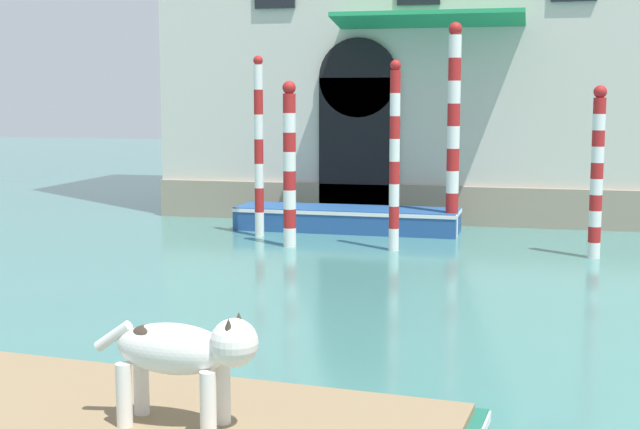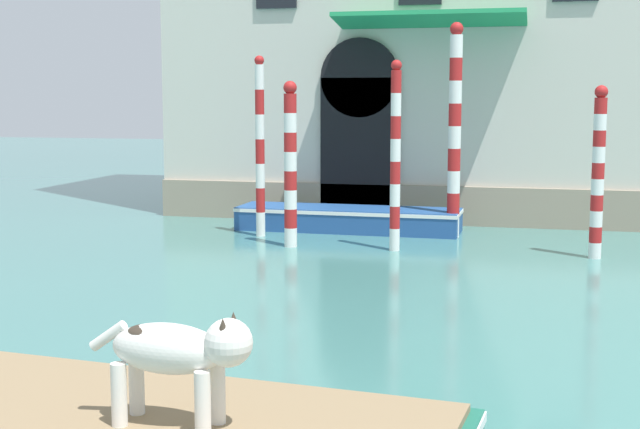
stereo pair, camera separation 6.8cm
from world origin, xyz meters
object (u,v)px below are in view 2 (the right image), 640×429
Objects in this scene: boat_moored_near_palazzo at (348,219)px; mooring_pole_3 at (395,156)px; mooring_pole_0 at (290,164)px; dog_on_deck at (179,351)px; mooring_pole_4 at (260,146)px; mooring_pole_2 at (455,130)px; mooring_pole_1 at (598,172)px.

mooring_pole_3 is (1.46, -2.38, 1.63)m from boat_moored_near_palazzo.
mooring_pole_3 is (2.16, 0.05, 0.20)m from mooring_pole_0.
mooring_pole_0 reaches higher than dog_on_deck.
mooring_pole_4 reaches higher than mooring_pole_3.
mooring_pole_3 reaches higher than boat_moored_near_palazzo.
dog_on_deck is 14.27m from boat_moored_near_palazzo.
dog_on_deck is at bearing -92.87° from mooring_pole_2.
dog_on_deck is 11.96m from mooring_pole_0.
boat_moored_near_palazzo is 1.31× the size of mooring_pole_4.
mooring_pole_0 is 1.58m from mooring_pole_4.
mooring_pole_2 is at bearing 12.17° from mooring_pole_4.
dog_on_deck is 0.34× the size of mooring_pole_3.
mooring_pole_0 reaches higher than mooring_pole_1.
mooring_pole_2 is 2.29m from mooring_pole_3.
mooring_pole_0 is 2.17m from mooring_pole_3.
mooring_pole_1 is 7.14m from mooring_pole_4.
mooring_pole_4 reaches higher than boat_moored_near_palazzo.
mooring_pole_1 is (3.59, 11.81, 0.39)m from dog_on_deck.
mooring_pole_0 is at bearing -105.05° from boat_moored_near_palazzo.
mooring_pole_1 is 0.83× the size of mooring_pole_4.
mooring_pole_4 is at bearing 108.44° from dog_on_deck.
mooring_pole_2 is (-2.89, 1.96, 0.69)m from mooring_pole_1.
mooring_pole_3 is at bearing -19.54° from mooring_pole_4.
mooring_pole_3 reaches higher than dog_on_deck.
mooring_pole_4 reaches higher than dog_on_deck.
boat_moored_near_palazzo is 3.22m from mooring_pole_2.
dog_on_deck is at bearing -88.61° from mooring_pole_3.
boat_moored_near_palazzo is at bearing 171.68° from mooring_pole_2.
mooring_pole_0 is 6.03m from mooring_pole_1.
mooring_pole_2 is 1.18× the size of mooring_pole_4.
mooring_pole_0 is 0.73× the size of mooring_pole_2.
mooring_pole_4 is at bearing 160.46° from mooring_pole_3.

